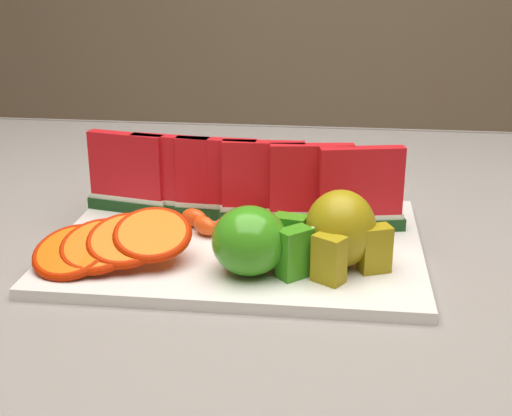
# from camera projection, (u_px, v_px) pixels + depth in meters

# --- Properties ---
(table) EXTENTS (1.40, 0.90, 0.75)m
(table) POSITION_uv_depth(u_px,v_px,m) (231.00, 303.00, 0.90)
(table) COLOR #54381C
(table) RESTS_ON ground
(tablecloth) EXTENTS (1.53, 1.03, 0.20)m
(tablecloth) POSITION_uv_depth(u_px,v_px,m) (230.00, 258.00, 0.88)
(tablecloth) COLOR gray
(tablecloth) RESTS_ON table
(platter) EXTENTS (0.40, 0.30, 0.01)m
(platter) POSITION_uv_depth(u_px,v_px,m) (239.00, 244.00, 0.80)
(platter) COLOR silver
(platter) RESTS_ON tablecloth
(apple_cluster) EXTENTS (0.11, 0.09, 0.07)m
(apple_cluster) POSITION_uv_depth(u_px,v_px,m) (257.00, 242.00, 0.70)
(apple_cluster) COLOR #2F7809
(apple_cluster) RESTS_ON platter
(pear_cluster) EXTENTS (0.10, 0.10, 0.08)m
(pear_cluster) POSITION_uv_depth(u_px,v_px,m) (342.00, 232.00, 0.71)
(pear_cluster) COLOR #9C7E08
(pear_cluster) RESTS_ON platter
(side_plate) EXTENTS (0.18, 0.18, 0.01)m
(side_plate) POSITION_uv_depth(u_px,v_px,m) (338.00, 178.00, 1.03)
(side_plate) COLOR silver
(side_plate) RESTS_ON tablecloth
(fork) EXTENTS (0.04, 0.19, 0.00)m
(fork) POSITION_uv_depth(u_px,v_px,m) (144.00, 151.00, 1.17)
(fork) COLOR silver
(fork) RESTS_ON tablecloth
(watermelon_row) EXTENTS (0.39, 0.07, 0.10)m
(watermelon_row) POSITION_uv_depth(u_px,v_px,m) (240.00, 183.00, 0.83)
(watermelon_row) COLOR #0F3C1A
(watermelon_row) RESTS_ON platter
(orange_fan_front) EXTENTS (0.17, 0.12, 0.05)m
(orange_fan_front) POSITION_uv_depth(u_px,v_px,m) (112.00, 243.00, 0.73)
(orange_fan_front) COLOR #C9450E
(orange_fan_front) RESTS_ON platter
(orange_fan_back) EXTENTS (0.22, 0.09, 0.04)m
(orange_fan_back) POSITION_uv_depth(u_px,v_px,m) (228.00, 187.00, 0.91)
(orange_fan_back) COLOR #C9450E
(orange_fan_back) RESTS_ON platter
(tangerine_segments) EXTENTS (0.23, 0.06, 0.02)m
(tangerine_segments) POSITION_uv_depth(u_px,v_px,m) (255.00, 226.00, 0.80)
(tangerine_segments) COLOR #D35500
(tangerine_segments) RESTS_ON platter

